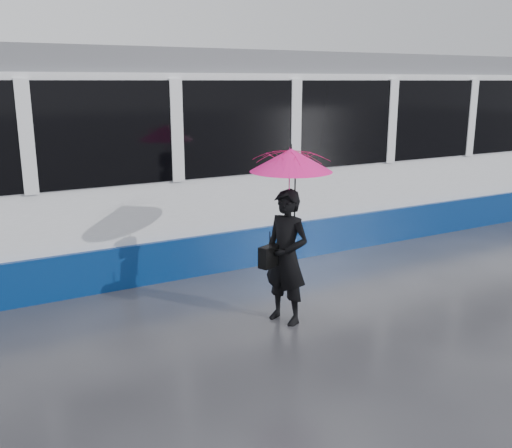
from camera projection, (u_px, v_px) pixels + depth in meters
ground at (297, 290)px, 8.10m from camera, size 90.00×90.00×0.00m
rails at (221, 246)px, 10.21m from camera, size 34.00×1.51×0.02m
tram at (281, 151)px, 10.41m from camera, size 26.00×2.56×3.35m
woman at (286, 257)px, 6.88m from camera, size 0.59×0.71×1.65m
umbrella at (291, 176)px, 6.66m from camera, size 1.26×1.26×1.12m
handbag at (270, 256)px, 6.78m from camera, size 0.32×0.23×0.44m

